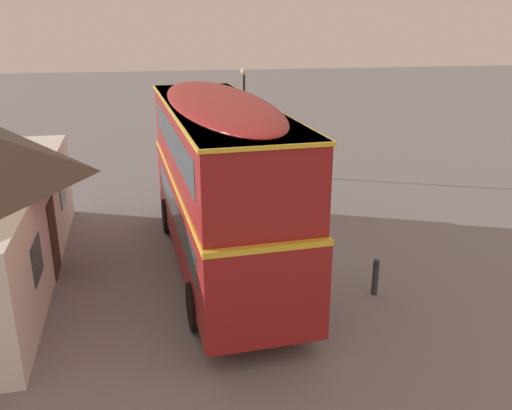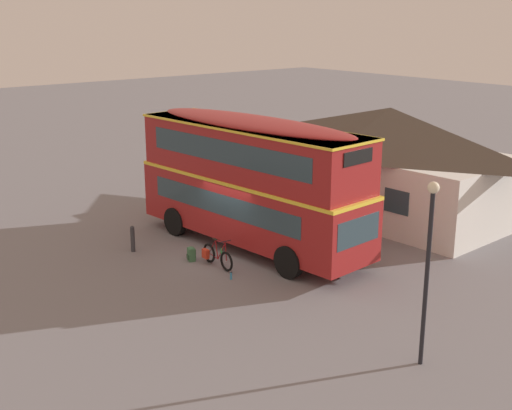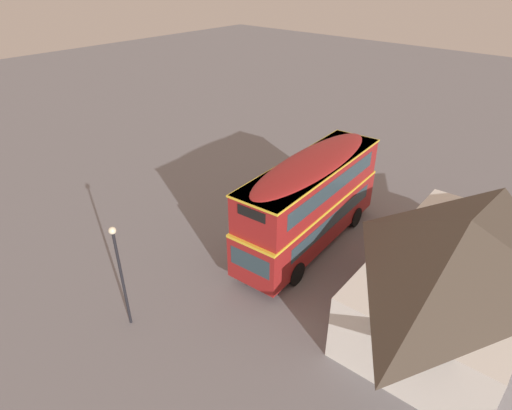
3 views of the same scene
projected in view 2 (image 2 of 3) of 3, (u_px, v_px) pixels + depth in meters
name	position (u px, v px, depth m)	size (l,w,h in m)	color
ground_plane	(228.00, 255.00, 23.95)	(120.00, 120.00, 0.00)	slate
double_decker_bus	(251.00, 177.00, 24.09)	(9.95, 3.27, 4.79)	black
touring_bicycle	(216.00, 256.00, 22.82)	(1.71, 0.46, 1.04)	black
backpack_on_ground	(191.00, 254.00, 23.36)	(0.35, 0.33, 0.51)	#386642
water_bottle_blue_sports	(231.00, 276.00, 21.76)	(0.07, 0.07, 0.26)	#338CBF
pub_building	(388.00, 160.00, 28.37)	(10.85, 6.31, 4.53)	silver
street_lamp	(428.00, 255.00, 15.79)	(0.28, 0.28, 4.62)	black
kerb_bollard	(133.00, 238.00, 24.21)	(0.16, 0.16, 0.97)	#333338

